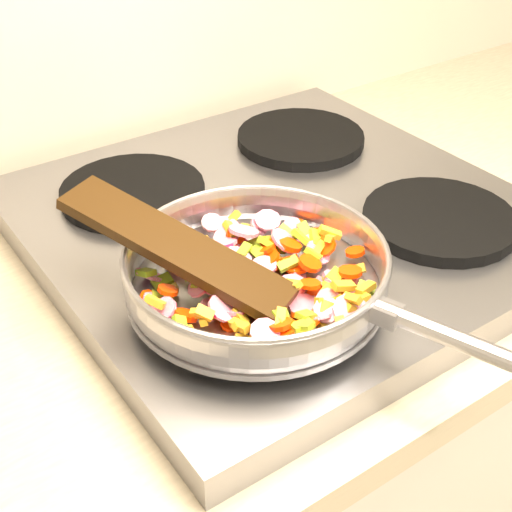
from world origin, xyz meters
TOP-DOWN VIEW (x-y plane):
  - cooktop at (-0.70, 1.67)m, footprint 0.60×0.60m
  - grate_fl at (-0.84, 1.52)m, footprint 0.19×0.19m
  - grate_fr at (-0.56, 1.52)m, footprint 0.19×0.19m
  - grate_bl at (-0.84, 1.81)m, footprint 0.19×0.19m
  - grate_br at (-0.56, 1.81)m, footprint 0.19×0.19m
  - saute_pan at (-0.83, 1.53)m, footprint 0.31×0.46m
  - vegetable_heap at (-0.83, 1.52)m, footprint 0.25×0.26m
  - wooden_spatula at (-0.90, 1.58)m, footprint 0.17×0.25m

SIDE VIEW (x-z plane):
  - cooktop at x=-0.70m, z-range 0.90..0.94m
  - grate_fl at x=-0.84m, z-range 0.94..0.96m
  - grate_fr at x=-0.56m, z-range 0.94..0.96m
  - grate_bl at x=-0.84m, z-range 0.94..0.96m
  - grate_br at x=-0.56m, z-range 0.94..0.96m
  - vegetable_heap at x=-0.83m, z-range 0.95..1.00m
  - saute_pan at x=-0.83m, z-range 0.96..1.01m
  - wooden_spatula at x=-0.90m, z-range 0.97..1.05m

